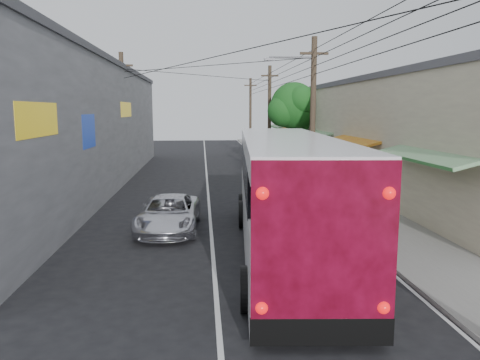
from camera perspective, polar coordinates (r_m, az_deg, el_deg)
The scene contains 13 objects.
ground at distance 10.98m, azimuth -2.79°, elevation -15.54°, with size 120.00×120.00×0.00m, color black.
sidewalk at distance 31.09m, azimuth 8.02°, elevation 0.29°, with size 3.00×80.00×0.12m, color slate.
building_right at distance 33.98m, azimuth 14.84°, elevation 6.02°, with size 7.09×40.00×6.25m.
building_left at distance 29.20m, azimuth -21.10°, elevation 6.35°, with size 7.20×36.00×7.25m.
utility_poles at distance 30.54m, azimuth 1.80°, elevation 7.88°, with size 11.80×45.28×8.00m.
street_tree at distance 36.74m, azimuth 6.68°, elevation 8.78°, with size 4.40×4.00×6.60m.
coach_bus at distance 14.75m, azimuth 5.62°, elevation -1.56°, with size 3.68×12.91×3.67m.
jeepney at distance 17.66m, azimuth -8.68°, elevation -4.08°, with size 2.16×4.69×1.30m, color silver.
parked_suv at distance 25.23m, azimuth 4.74°, elevation 0.29°, with size 2.45×6.02×1.75m, color gray.
parked_car_mid at distance 36.47m, azimuth 2.06°, elevation 2.57°, with size 1.63×4.05×1.38m, color #28282D.
parked_car_far at distance 41.23m, azimuth 2.19°, elevation 3.38°, with size 1.65×4.72×1.56m, color black.
pedestrian_near at distance 26.35m, azimuth 9.21°, elevation 0.87°, with size 0.65×0.43×1.78m, color pink.
pedestrian_far at distance 24.48m, azimuth 13.48°, elevation -0.30°, with size 0.68×0.53×1.39m, color #8FAFD0.
Camera 1 is at (-0.30, -10.02, 4.48)m, focal length 35.00 mm.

